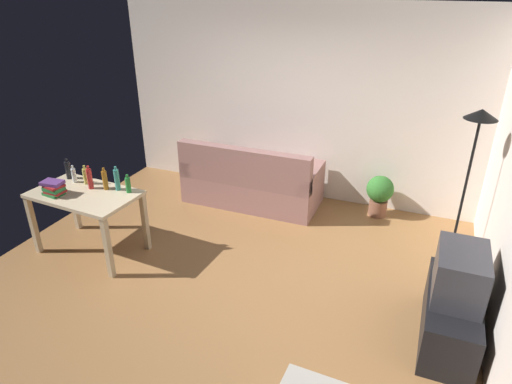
# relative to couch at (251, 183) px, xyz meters

# --- Properties ---
(ground_plane) EXTENTS (5.20, 4.40, 0.02)m
(ground_plane) POSITION_rel_couch_xyz_m (0.42, -1.59, -0.32)
(ground_plane) COLOR olive
(wall_rear) EXTENTS (5.20, 0.10, 2.70)m
(wall_rear) POSITION_rel_couch_xyz_m (0.42, 0.61, 1.04)
(wall_rear) COLOR silver
(wall_rear) RESTS_ON ground_plane
(couch) EXTENTS (1.89, 0.84, 0.92)m
(couch) POSITION_rel_couch_xyz_m (0.00, 0.00, 0.00)
(couch) COLOR #996B66
(couch) RESTS_ON ground_plane
(tv_stand) EXTENTS (0.44, 1.10, 0.48)m
(tv_stand) POSITION_rel_couch_xyz_m (2.67, -1.82, -0.07)
(tv_stand) COLOR black
(tv_stand) RESTS_ON ground_plane
(tv) EXTENTS (0.41, 0.60, 0.44)m
(tv) POSITION_rel_couch_xyz_m (2.67, -1.82, 0.39)
(tv) COLOR #2D2D33
(tv) RESTS_ON tv_stand
(torchiere_lamp) EXTENTS (0.32, 0.32, 1.81)m
(torchiere_lamp) POSITION_rel_couch_xyz_m (2.67, -0.61, 1.11)
(torchiere_lamp) COLOR black
(torchiere_lamp) RESTS_ON ground_plane
(desk) EXTENTS (1.24, 0.78, 0.76)m
(desk) POSITION_rel_couch_xyz_m (-1.26, -1.85, 0.34)
(desk) COLOR #C6B28E
(desk) RESTS_ON ground_plane
(potted_plant) EXTENTS (0.36, 0.36, 0.57)m
(potted_plant) POSITION_rel_couch_xyz_m (1.74, 0.31, 0.02)
(potted_plant) COLOR brown
(potted_plant) RESTS_ON ground_plane
(bottle_dark) EXTENTS (0.07, 0.07, 0.25)m
(bottle_dark) POSITION_rel_couch_xyz_m (-1.70, -1.60, 0.56)
(bottle_dark) COLOR black
(bottle_dark) RESTS_ON desk
(bottle_clear) EXTENTS (0.05, 0.05, 0.21)m
(bottle_clear) POSITION_rel_couch_xyz_m (-1.56, -1.66, 0.54)
(bottle_clear) COLOR silver
(bottle_clear) RESTS_ON desk
(bottle_squat) EXTENTS (0.06, 0.06, 0.23)m
(bottle_squat) POSITION_rel_couch_xyz_m (-1.40, -1.65, 0.55)
(bottle_squat) COLOR #BCB24C
(bottle_squat) RESTS_ON desk
(bottle_red) EXTENTS (0.06, 0.06, 0.28)m
(bottle_red) POSITION_rel_couch_xyz_m (-1.26, -1.73, 0.58)
(bottle_red) COLOR #AD2323
(bottle_red) RESTS_ON desk
(bottle_amber) EXTENTS (0.06, 0.06, 0.26)m
(bottle_amber) POSITION_rel_couch_xyz_m (-1.09, -1.68, 0.57)
(bottle_amber) COLOR #9E6019
(bottle_amber) RESTS_ON desk
(bottle_tall) EXTENTS (0.06, 0.06, 0.29)m
(bottle_tall) POSITION_rel_couch_xyz_m (-0.95, -1.64, 0.58)
(bottle_tall) COLOR teal
(bottle_tall) RESTS_ON desk
(bottle_green) EXTENTS (0.06, 0.06, 0.21)m
(bottle_green) POSITION_rel_couch_xyz_m (-0.80, -1.65, 0.55)
(bottle_green) COLOR #1E722D
(bottle_green) RESTS_ON desk
(book_stack) EXTENTS (0.25, 0.20, 0.16)m
(book_stack) POSITION_rel_couch_xyz_m (-1.52, -2.02, 0.54)
(book_stack) COLOR #236B33
(book_stack) RESTS_ON desk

